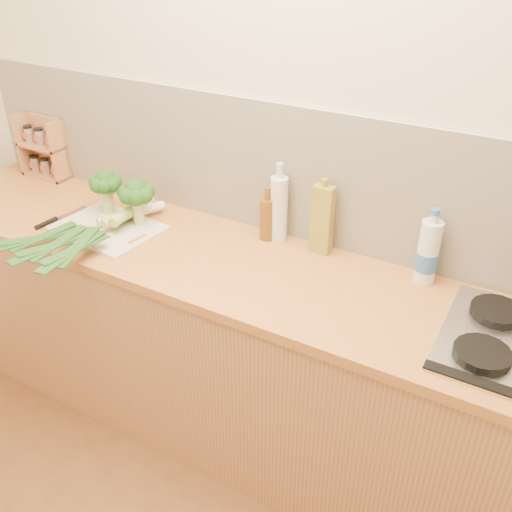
{
  "coord_description": "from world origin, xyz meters",
  "views": [
    {
      "loc": [
        0.93,
        -0.37,
        2.04
      ],
      "look_at": [
        0.09,
        1.1,
        1.02
      ],
      "focal_mm": 40.0,
      "sensor_mm": 36.0,
      "label": 1
    }
  ],
  "objects": [
    {
      "name": "broccoli_right",
      "position": [
        -0.56,
        1.24,
        1.05
      ],
      "size": [
        0.15,
        0.15,
        0.2
      ],
      "color": "#A5BE6F",
      "rests_on": "chopping_board"
    },
    {
      "name": "leek_mid",
      "position": [
        -0.63,
        1.09,
        0.95
      ],
      "size": [
        0.19,
        0.65,
        0.04
      ],
      "rotation": [
        0.0,
        0.0,
        -0.2
      ],
      "color": "white",
      "rests_on": "chopping_board"
    },
    {
      "name": "chefs_knife",
      "position": [
        -0.91,
        1.09,
        0.91
      ],
      "size": [
        0.05,
        0.27,
        0.02
      ],
      "rotation": [
        0.0,
        0.0,
        -0.08
      ],
      "color": "silver",
      "rests_on": "counter"
    },
    {
      "name": "water_bottle",
      "position": [
        0.6,
        1.42,
        1.01
      ],
      "size": [
        0.08,
        0.08,
        0.27
      ],
      "color": "silver",
      "rests_on": "counter"
    },
    {
      "name": "leek_front",
      "position": [
        -0.68,
        1.14,
        0.94
      ],
      "size": [
        0.37,
        0.67,
        0.04
      ],
      "rotation": [
        0.0,
        0.0,
        -0.46
      ],
      "color": "white",
      "rests_on": "chopping_board"
    },
    {
      "name": "spice_rack",
      "position": [
        -1.31,
        1.44,
        1.03
      ],
      "size": [
        0.25,
        0.1,
        0.3
      ],
      "color": "#A67047",
      "rests_on": "counter"
    },
    {
      "name": "leek_back",
      "position": [
        -0.58,
        1.11,
        0.97
      ],
      "size": [
        0.12,
        0.69,
        0.04
      ],
      "rotation": [
        0.0,
        0.0,
        0.09
      ],
      "color": "white",
      "rests_on": "chopping_board"
    },
    {
      "name": "room_shell",
      "position": [
        0.0,
        1.49,
        1.17
      ],
      "size": [
        3.5,
        3.5,
        3.5
      ],
      "color": "beige",
      "rests_on": "ground"
    },
    {
      "name": "broccoli_left",
      "position": [
        -0.74,
        1.26,
        1.05
      ],
      "size": [
        0.14,
        0.14,
        0.2
      ],
      "color": "#A5BE6F",
      "rests_on": "chopping_board"
    },
    {
      "name": "glass_bottle",
      "position": [
        0.0,
        1.44,
        1.04
      ],
      "size": [
        0.07,
        0.07,
        0.33
      ],
      "color": "silver",
      "rests_on": "counter"
    },
    {
      "name": "chopping_board",
      "position": [
        -0.66,
        1.15,
        0.91
      ],
      "size": [
        0.46,
        0.36,
        0.01
      ],
      "primitive_type": "cube",
      "rotation": [
        0.0,
        0.0,
        -0.1
      ],
      "color": "beige",
      "rests_on": "counter"
    },
    {
      "name": "amber_bottle",
      "position": [
        -0.04,
        1.42,
        0.99
      ],
      "size": [
        0.06,
        0.06,
        0.23
      ],
      "color": "brown",
      "rests_on": "counter"
    },
    {
      "name": "oil_tin",
      "position": [
        0.19,
        1.43,
        1.04
      ],
      "size": [
        0.08,
        0.05,
        0.31
      ],
      "color": "#9A9732",
      "rests_on": "counter"
    },
    {
      "name": "counter",
      "position": [
        0.0,
        1.2,
        0.45
      ],
      "size": [
        3.2,
        0.62,
        0.9
      ],
      "color": "#A87046",
      "rests_on": "ground"
    }
  ]
}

